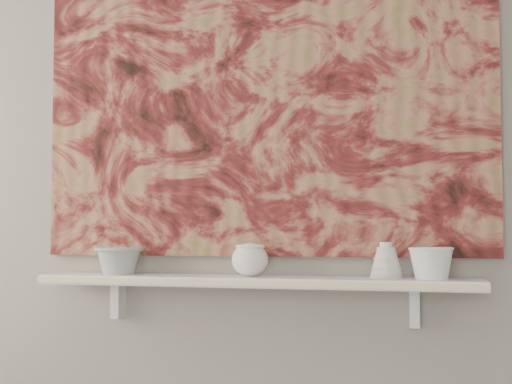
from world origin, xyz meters
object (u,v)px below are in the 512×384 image
(bowl_grey, at_px, (119,260))
(bell_vessel, at_px, (386,260))
(painting, at_px, (260,89))
(cup_cream, at_px, (250,260))
(shelf, at_px, (254,281))
(bowl_white, at_px, (431,263))

(bowl_grey, height_order, bell_vessel, bell_vessel)
(painting, relative_size, cup_cream, 13.16)
(bell_vessel, bearing_deg, cup_cream, 180.00)
(painting, bearing_deg, cup_cream, -98.29)
(bowl_grey, xyz_separation_m, cup_cream, (0.45, 0.00, 0.01))
(painting, distance_m, bell_vessel, 0.69)
(shelf, height_order, bowl_white, bowl_white)
(bell_vessel, bearing_deg, bowl_grey, 180.00)
(cup_cream, bearing_deg, painting, 81.71)
(painting, xyz_separation_m, cup_cream, (-0.01, -0.08, -0.56))
(bowl_grey, distance_m, cup_cream, 0.45)
(bowl_grey, bearing_deg, bell_vessel, 0.00)
(bowl_grey, relative_size, bowl_white, 1.22)
(bowl_white, bearing_deg, painting, 171.54)
(shelf, distance_m, bell_vessel, 0.42)
(painting, height_order, cup_cream, painting)
(painting, relative_size, bell_vessel, 13.65)
(painting, bearing_deg, shelf, -90.00)
(shelf, bearing_deg, painting, 90.00)
(shelf, distance_m, bowl_grey, 0.46)
(cup_cream, xyz_separation_m, bowl_white, (0.55, 0.00, -0.00))
(painting, relative_size, bowl_grey, 9.27)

